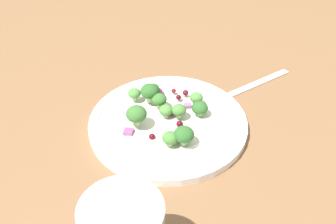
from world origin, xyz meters
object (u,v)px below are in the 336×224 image
object	(u,v)px
plate	(168,122)
broccoli_floret_0	(150,92)
broccoli_floret_2	(184,135)
fork	(243,89)
broccoli_floret_1	(136,116)

from	to	relation	value
plate	broccoli_floret_0	size ratio (longest dim) A/B	8.16
broccoli_floret_0	broccoli_floret_2	bearing A→B (deg)	31.35
broccoli_floret_2	fork	world-z (taller)	broccoli_floret_2
plate	broccoli_floret_1	world-z (taller)	broccoli_floret_1
broccoli_floret_0	broccoli_floret_1	distance (cm)	6.00
plate	broccoli_floret_2	distance (cm)	6.16
fork	broccoli_floret_2	bearing A→B (deg)	-32.72
broccoli_floret_2	broccoli_floret_1	bearing A→B (deg)	-113.86
broccoli_floret_1	broccoli_floret_2	distance (cm)	7.35
broccoli_floret_1	broccoli_floret_2	size ratio (longest dim) A/B	1.07
broccoli_floret_0	fork	distance (cm)	16.60
broccoli_floret_1	fork	bearing A→B (deg)	126.39
broccoli_floret_0	broccoli_floret_1	size ratio (longest dim) A/B	0.96
broccoli_floret_1	fork	size ratio (longest dim) A/B	0.19
broccoli_floret_0	plate	bearing A→B (deg)	39.63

